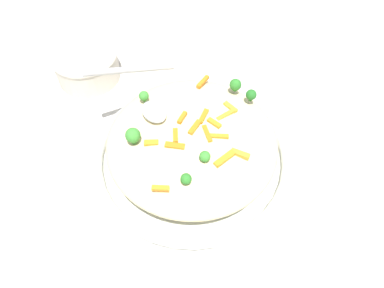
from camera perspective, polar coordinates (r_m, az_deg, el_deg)
ground_plane at (r=0.74m, az=0.00°, el=-2.93°), size 2.40×2.40×0.00m
serving_bowl at (r=0.72m, az=0.00°, el=-2.01°), size 0.38×0.38×0.04m
pasta_mound at (r=0.68m, az=0.00°, el=0.32°), size 0.32×0.32×0.07m
carrot_piece_0 at (r=0.65m, az=4.15°, el=1.14°), size 0.03×0.03×0.01m
carrot_piece_1 at (r=0.66m, az=3.41°, el=3.19°), size 0.03×0.02×0.01m
carrot_piece_2 at (r=0.62m, az=5.00°, el=-2.26°), size 0.01×0.04×0.01m
carrot_piece_3 at (r=0.66m, az=0.31°, el=2.70°), size 0.02×0.03×0.01m
carrot_piece_4 at (r=0.60m, az=-4.84°, el=-6.76°), size 0.02×0.03×0.01m
carrot_piece_5 at (r=0.67m, az=1.76°, el=4.20°), size 0.03×0.03×0.01m
carrot_piece_6 at (r=0.63m, az=-2.63°, el=-0.29°), size 0.03×0.03×0.01m
carrot_piece_7 at (r=0.65m, az=2.34°, el=1.60°), size 0.04×0.02×0.01m
carrot_piece_8 at (r=0.63m, az=7.38°, el=-1.53°), size 0.03×0.02×0.01m
carrot_piece_9 at (r=0.70m, az=5.90°, el=5.60°), size 0.03×0.01×0.01m
carrot_piece_10 at (r=0.74m, az=1.68°, el=9.51°), size 0.02×0.04×0.01m
carrot_piece_11 at (r=0.67m, az=-1.50°, el=4.06°), size 0.02×0.03×0.01m
carrot_piece_12 at (r=0.64m, az=-6.24°, el=0.15°), size 0.02×0.03×0.01m
carrot_piece_13 at (r=0.68m, az=5.18°, el=4.46°), size 0.01×0.04×0.01m
carrot_piece_14 at (r=0.65m, az=-2.55°, el=1.26°), size 0.03×0.02×0.01m
broccoli_floret_0 at (r=0.61m, az=1.99°, el=-1.93°), size 0.02×0.02×0.02m
broccoli_floret_1 at (r=0.72m, az=6.66°, el=8.98°), size 0.02×0.02×0.03m
broccoli_floret_2 at (r=0.71m, az=-7.38°, el=7.29°), size 0.02×0.02×0.02m
broccoli_floret_3 at (r=0.64m, az=-9.03°, el=1.29°), size 0.03×0.03×0.03m
broccoli_floret_4 at (r=0.59m, az=-0.91°, el=-5.36°), size 0.02×0.02×0.02m
broccoli_floret_5 at (r=0.71m, az=9.10°, el=7.37°), size 0.02×0.02×0.02m
serving_spoon at (r=0.69m, az=-7.26°, el=7.48°), size 0.13×0.18×0.08m
companion_bowl at (r=0.91m, az=-15.87°, el=11.74°), size 0.15×0.15×0.07m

